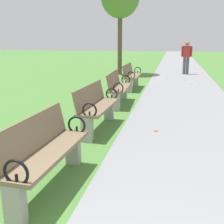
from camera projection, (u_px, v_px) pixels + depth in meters
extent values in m
cube|color=gray|center=(179.00, 67.00, 17.88)|extent=(2.69, 44.00, 0.02)
cube|color=#7A664C|center=(49.00, 152.00, 3.37)|extent=(0.51, 1.62, 0.05)
cube|color=#7A664C|center=(33.00, 133.00, 3.36)|extent=(0.19, 1.60, 0.40)
cube|color=#99968E|center=(15.00, 205.00, 2.74)|extent=(0.21, 0.13, 0.45)
cube|color=#99968E|center=(73.00, 149.00, 4.13)|extent=(0.21, 0.13, 0.45)
torus|color=black|center=(16.00, 173.00, 2.61)|extent=(0.27, 0.04, 0.27)
cylinder|color=black|center=(17.00, 180.00, 2.63)|extent=(0.03, 0.03, 0.12)
torus|color=black|center=(77.00, 125.00, 4.04)|extent=(0.27, 0.04, 0.27)
cylinder|color=black|center=(77.00, 130.00, 4.06)|extent=(0.03, 0.03, 0.12)
cube|color=#7A664C|center=(99.00, 107.00, 5.62)|extent=(0.51, 1.62, 0.05)
cube|color=#7A664C|center=(90.00, 95.00, 5.61)|extent=(0.19, 1.60, 0.40)
cube|color=#99968E|center=(87.00, 130.00, 4.99)|extent=(0.20, 0.13, 0.45)
cube|color=#99968E|center=(109.00, 110.00, 6.38)|extent=(0.20, 0.13, 0.45)
torus|color=black|center=(90.00, 110.00, 4.87)|extent=(0.27, 0.04, 0.27)
cylinder|color=black|center=(90.00, 115.00, 4.89)|extent=(0.03, 0.03, 0.12)
torus|color=black|center=(112.00, 94.00, 6.29)|extent=(0.27, 0.04, 0.27)
cylinder|color=black|center=(112.00, 97.00, 6.31)|extent=(0.03, 0.03, 0.12)
cube|color=#7A664C|center=(120.00, 87.00, 7.79)|extent=(0.50, 1.62, 0.05)
cube|color=#7A664C|center=(113.00, 79.00, 7.76)|extent=(0.19, 1.60, 0.40)
cube|color=#99968E|center=(116.00, 102.00, 7.15)|extent=(0.20, 0.13, 0.45)
cube|color=#99968E|center=(124.00, 92.00, 8.56)|extent=(0.20, 0.13, 0.45)
torus|color=black|center=(118.00, 88.00, 7.03)|extent=(0.27, 0.04, 0.27)
cylinder|color=black|center=(118.00, 91.00, 7.05)|extent=(0.03, 0.03, 0.12)
torus|color=black|center=(126.00, 80.00, 8.47)|extent=(0.27, 0.04, 0.27)
cylinder|color=black|center=(126.00, 82.00, 8.49)|extent=(0.03, 0.03, 0.12)
cube|color=#7A664C|center=(133.00, 76.00, 10.15)|extent=(0.47, 1.61, 0.05)
cube|color=#7A664C|center=(128.00, 70.00, 10.13)|extent=(0.15, 1.60, 0.40)
cube|color=#99968E|center=(129.00, 86.00, 9.52)|extent=(0.20, 0.12, 0.45)
cube|color=#99968E|center=(136.00, 80.00, 10.91)|extent=(0.20, 0.12, 0.45)
torus|color=black|center=(131.00, 75.00, 9.39)|extent=(0.27, 0.03, 0.27)
cylinder|color=black|center=(131.00, 78.00, 9.41)|extent=(0.03, 0.03, 0.12)
torus|color=black|center=(138.00, 71.00, 10.82)|extent=(0.27, 0.03, 0.27)
cylinder|color=black|center=(138.00, 73.00, 10.84)|extent=(0.03, 0.03, 0.12)
cylinder|color=brown|center=(120.00, 43.00, 14.05)|extent=(0.22, 0.22, 3.09)
cylinder|color=#4C4C56|center=(184.00, 66.00, 14.24)|extent=(0.14, 0.14, 0.85)
cylinder|color=#4C4C56|center=(187.00, 66.00, 14.21)|extent=(0.14, 0.14, 0.85)
cube|color=#B22D2D|center=(187.00, 51.00, 14.05)|extent=(0.34, 0.22, 0.56)
sphere|color=#9E7051|center=(187.00, 43.00, 13.95)|extent=(0.20, 0.20, 0.20)
cylinder|color=#B22D2D|center=(182.00, 51.00, 14.09)|extent=(0.09, 0.09, 0.52)
cylinder|color=#B22D2D|center=(191.00, 51.00, 14.00)|extent=(0.09, 0.09, 0.52)
cylinder|color=#AD6B23|center=(199.00, 84.00, 11.24)|extent=(0.12, 0.12, 0.00)
cylinder|color=#AD6B23|center=(49.00, 105.00, 7.75)|extent=(0.09, 0.09, 0.00)
cylinder|color=#93511E|center=(191.00, 84.00, 11.15)|extent=(0.09, 0.09, 0.00)
cylinder|color=gold|center=(164.00, 82.00, 11.75)|extent=(0.11, 0.11, 0.00)
cylinder|color=#AD6B23|center=(125.00, 84.00, 11.38)|extent=(0.09, 0.09, 0.00)
cylinder|color=brown|center=(142.00, 80.00, 12.42)|extent=(0.09, 0.09, 0.00)
cylinder|color=#93511E|center=(156.00, 131.00, 5.56)|extent=(0.11, 0.11, 0.00)
cylinder|color=brown|center=(168.00, 79.00, 12.72)|extent=(0.09, 0.09, 0.00)
cylinder|color=#AD6B23|center=(106.00, 112.00, 7.10)|extent=(0.10, 0.10, 0.00)
cylinder|color=gold|center=(190.00, 87.00, 10.50)|extent=(0.14, 0.14, 0.00)
cylinder|color=#93511E|center=(56.00, 104.00, 7.89)|extent=(0.11, 0.11, 0.00)
cylinder|color=#93511E|center=(186.00, 80.00, 12.23)|extent=(0.14, 0.14, 0.00)
cylinder|color=#AD6B23|center=(47.00, 130.00, 5.69)|extent=(0.10, 0.10, 0.00)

